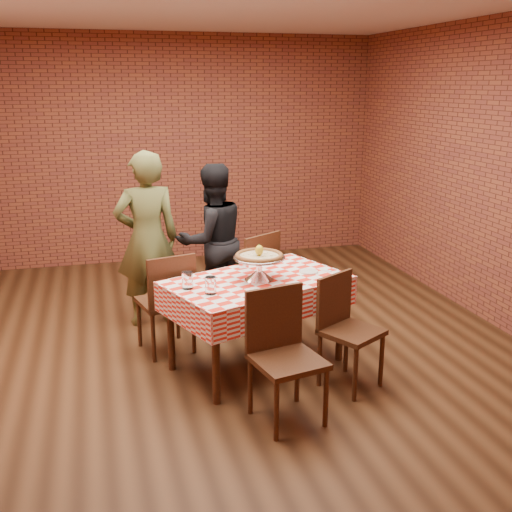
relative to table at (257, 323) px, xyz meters
name	(u,v)px	position (x,y,z in m)	size (l,w,h in m)	color
ground	(215,348)	(-0.28, 0.41, -0.38)	(6.00, 6.00, 0.00)	black
back_wall	(167,150)	(-0.28, 3.41, 1.08)	(5.50, 5.50, 0.00)	brown
table	(257,323)	(0.00, 0.00, 0.00)	(1.40, 0.84, 0.75)	#3F2311
tablecloth	(257,293)	(0.00, 0.00, 0.26)	(1.44, 0.88, 0.24)	red
pizza_stand	(259,268)	(0.02, -0.01, 0.48)	(0.42, 0.42, 0.19)	silver
pizza	(259,256)	(0.02, -0.01, 0.58)	(0.38, 0.38, 0.03)	#C3B68B
lemon	(259,250)	(0.02, -0.01, 0.63)	(0.07, 0.07, 0.09)	yellow
water_glass_left	(211,285)	(-0.43, -0.25, 0.45)	(0.08, 0.08, 0.13)	white
water_glass_right	(187,280)	(-0.58, -0.09, 0.45)	(0.08, 0.08, 0.13)	white
side_plate	(309,272)	(0.47, 0.06, 0.39)	(0.16, 0.16, 0.01)	white
sweetener_packet_a	(328,271)	(0.64, 0.04, 0.39)	(0.05, 0.04, 0.01)	white
sweetener_packet_b	(325,270)	(0.62, 0.07, 0.39)	(0.05, 0.04, 0.01)	white
condiment_caddy	(242,260)	(-0.04, 0.34, 0.45)	(0.09, 0.07, 0.13)	silver
chair_near_left	(288,359)	(-0.02, -0.90, 0.09)	(0.45, 0.45, 0.93)	#3F2311
chair_near_right	(352,334)	(0.61, -0.54, 0.06)	(0.40, 0.40, 0.88)	#3F2311
chair_far_left	(165,301)	(-0.70, 0.50, 0.08)	(0.43, 0.43, 0.91)	#3F2311
chair_far_right	(247,278)	(0.14, 0.89, 0.10)	(0.46, 0.46, 0.94)	#3F2311
diner_olive	(147,239)	(-0.77, 1.18, 0.47)	(0.62, 0.41, 1.70)	#4F5128
diner_black	(212,241)	(-0.12, 1.27, 0.39)	(0.75, 0.58, 1.54)	black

